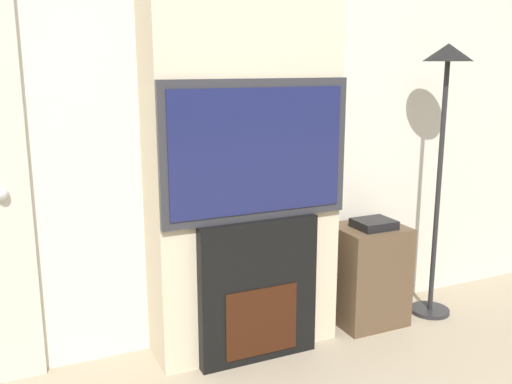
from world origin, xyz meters
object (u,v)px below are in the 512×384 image
at_px(television, 256,151).
at_px(floor_lamp, 444,107).
at_px(fireplace, 256,290).
at_px(media_stand, 368,273).

bearing_deg(television, floor_lamp, 1.97).
height_order(television, floor_lamp, floor_lamp).
height_order(fireplace, media_stand, fireplace).
bearing_deg(floor_lamp, television, -178.03).
bearing_deg(television, fireplace, 90.00).
relative_size(fireplace, television, 0.77).
height_order(fireplace, floor_lamp, floor_lamp).
height_order(television, media_stand, television).
distance_m(television, media_stand, 1.13).
bearing_deg(media_stand, television, -172.19).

